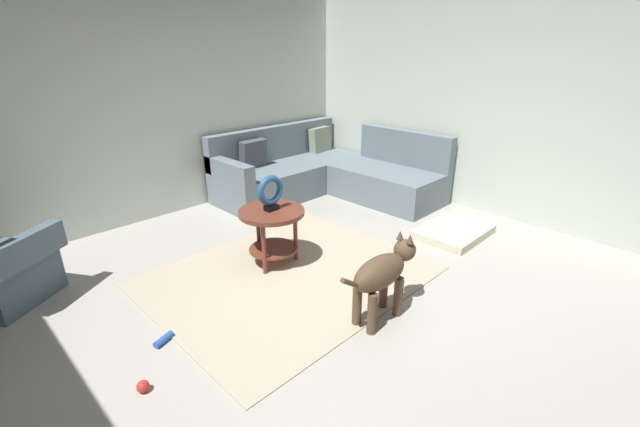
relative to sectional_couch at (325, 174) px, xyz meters
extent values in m
cube|color=#B7B2A8|center=(-1.99, -2.02, -0.34)|extent=(6.00, 6.00, 0.10)
cube|color=silver|center=(-1.99, 0.92, 1.06)|extent=(6.00, 0.12, 2.70)
cube|color=silver|center=(0.95, -2.02, 1.06)|extent=(0.12, 6.00, 2.70)
cube|color=#BCAD93|center=(-1.84, -1.32, -0.28)|extent=(2.30, 1.90, 0.01)
cube|color=slate|center=(-0.26, 0.38, -0.08)|extent=(2.20, 0.85, 0.42)
cube|color=slate|center=(-0.26, 0.74, 0.36)|extent=(2.20, 0.14, 0.46)
cube|color=slate|center=(0.42, -0.74, -0.08)|extent=(0.85, 1.40, 0.42)
cube|color=slate|center=(0.77, -0.74, 0.36)|extent=(0.14, 1.40, 0.46)
cube|color=slate|center=(-1.28, 0.38, 0.24)|extent=(0.16, 0.85, 0.22)
cube|color=gray|center=(0.49, 0.59, 0.30)|extent=(0.39, 0.18, 0.39)
cube|color=#4C4C56|center=(-0.76, 0.59, 0.30)|extent=(0.39, 0.18, 0.39)
cube|color=#4C6070|center=(-3.68, 0.02, -0.09)|extent=(0.83, 0.83, 0.40)
cube|color=#4C6070|center=(-3.50, -0.28, 0.22)|extent=(0.56, 0.41, 0.22)
cylinder|color=brown|center=(-1.77, -1.03, 0.23)|extent=(0.60, 0.60, 0.04)
cylinder|color=brown|center=(-1.77, -1.03, -0.14)|extent=(0.45, 0.45, 0.02)
cylinder|color=brown|center=(-1.77, -0.82, -0.04)|extent=(0.04, 0.04, 0.50)
cylinder|color=brown|center=(-1.96, -1.14, -0.04)|extent=(0.04, 0.04, 0.50)
cylinder|color=brown|center=(-1.58, -1.14, -0.04)|extent=(0.04, 0.04, 0.50)
cube|color=black|center=(-1.77, -1.03, 0.28)|extent=(0.12, 0.08, 0.05)
torus|color=#265999|center=(-1.77, -1.03, 0.44)|extent=(0.28, 0.06, 0.28)
cube|color=beige|center=(-0.01, -1.94, -0.24)|extent=(0.80, 0.60, 0.09)
cylinder|color=brown|center=(-1.62, -2.20, -0.13)|extent=(0.07, 0.07, 0.32)
cylinder|color=brown|center=(-1.62, -2.34, -0.13)|extent=(0.07, 0.07, 0.32)
cylinder|color=brown|center=(-1.93, -2.20, -0.13)|extent=(0.07, 0.07, 0.32)
cylinder|color=brown|center=(-1.94, -2.34, -0.13)|extent=(0.07, 0.07, 0.32)
ellipsoid|color=brown|center=(-1.78, -2.27, 0.12)|extent=(0.52, 0.23, 0.24)
sphere|color=brown|center=(-1.48, -2.27, 0.19)|extent=(0.17, 0.17, 0.17)
ellipsoid|color=brown|center=(-1.40, -2.28, 0.17)|extent=(0.12, 0.07, 0.07)
cone|color=brown|center=(-1.49, -2.23, 0.30)|extent=(0.06, 0.06, 0.07)
cone|color=brown|center=(-1.49, -2.32, 0.30)|extent=(0.06, 0.06, 0.07)
cylinder|color=brown|center=(-2.09, -2.27, 0.16)|extent=(0.20, 0.04, 0.16)
sphere|color=red|center=(-3.33, -1.72, -0.25)|extent=(0.08, 0.08, 0.08)
cylinder|color=blue|center=(-3.04, -1.38, -0.26)|extent=(0.16, 0.10, 0.05)
camera|label=1|loc=(-3.94, -3.81, 1.63)|focal=23.35mm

